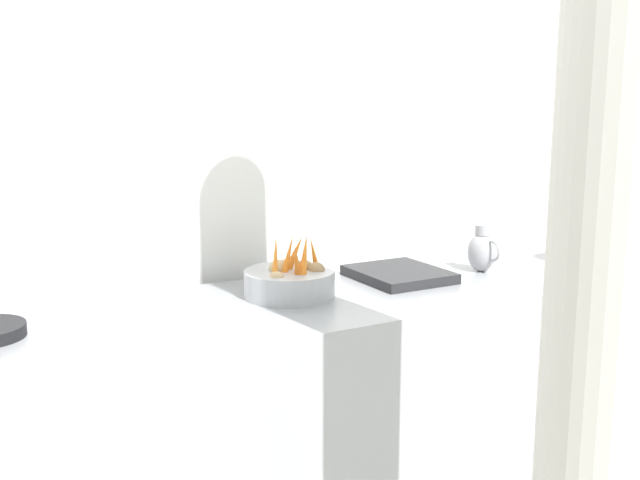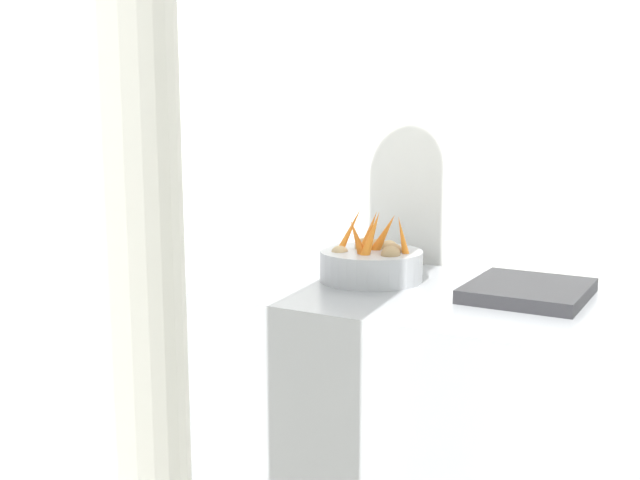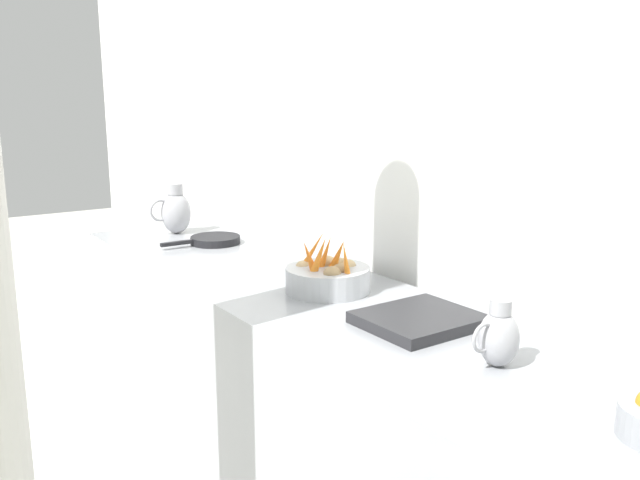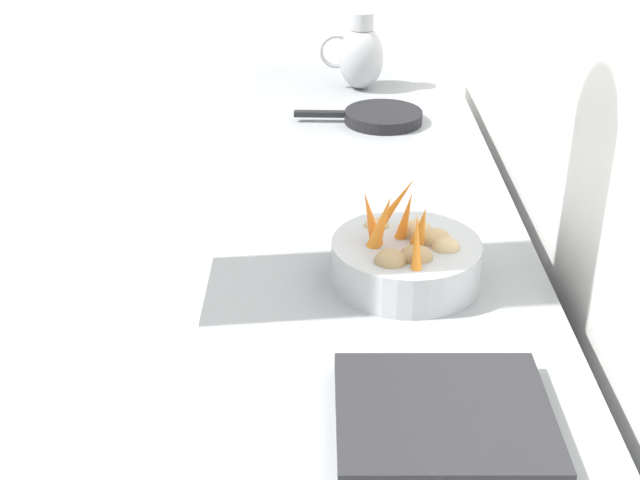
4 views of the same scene
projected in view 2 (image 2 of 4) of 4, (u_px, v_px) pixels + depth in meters
name	position (u px, v px, depth m)	size (l,w,h in m)	color
tile_wall_left	(613.00, 75.00, 2.16)	(0.10, 8.30, 3.00)	white
prep_counter	(385.00, 436.00, 2.19)	(0.70, 3.19, 0.90)	gray
vegetable_colander	(371.00, 262.00, 2.19)	(0.30, 0.30, 0.22)	#ADAFB5
metal_pitcher_tall	(59.00, 215.00, 2.77)	(0.21, 0.15, 0.25)	#939399
counter_sink_basin	(528.00, 291.00, 1.99)	(0.34, 0.30, 0.04)	#232326
skillet_on_counter	(136.00, 246.00, 2.67)	(0.39, 0.23, 0.03)	black
support_column	(79.00, 30.00, 1.02)	(0.27, 0.27, 3.00)	#B2AFA8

